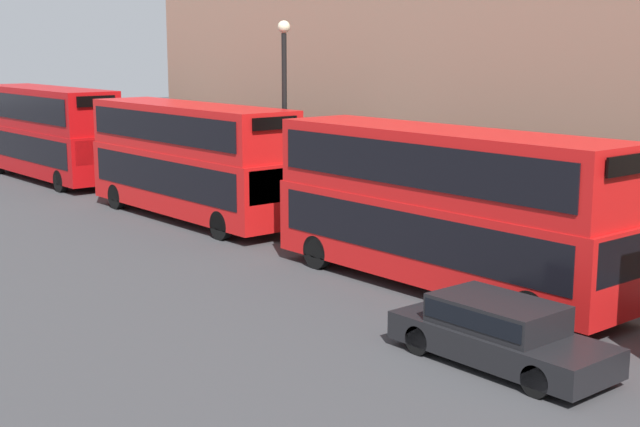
{
  "coord_description": "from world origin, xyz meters",
  "views": [
    {
      "loc": [
        -15.84,
        1.77,
        6.51
      ],
      "look_at": [
        0.48,
        21.29,
        1.66
      ],
      "focal_mm": 50.0,
      "sensor_mm": 36.0,
      "label": 1
    }
  ],
  "objects": [
    {
      "name": "bus_second_in_queue",
      "position": [
        1.6,
        17.55,
        2.38
      ],
      "size": [
        2.59,
        10.89,
        4.32
      ],
      "color": "red",
      "rests_on": "ground"
    },
    {
      "name": "bus_third_in_queue",
      "position": [
        1.6,
        30.24,
        2.39
      ],
      "size": [
        2.59,
        10.72,
        4.33
      ],
      "color": "red",
      "rests_on": "ground"
    },
    {
      "name": "bus_trailing",
      "position": [
        1.6,
        43.11,
        2.46
      ],
      "size": [
        2.59,
        10.7,
        4.47
      ],
      "color": "#B20C0F",
      "rests_on": "ground"
    },
    {
      "name": "car_hatchback",
      "position": [
        -1.8,
        12.83,
        0.73
      ],
      "size": [
        1.83,
        4.76,
        1.37
      ],
      "color": "black",
      "rests_on": "ground"
    },
    {
      "name": "street_lamp",
      "position": [
        3.47,
        26.83,
        4.45
      ],
      "size": [
        0.44,
        0.44,
        7.32
      ],
      "color": "black",
      "rests_on": "ground"
    },
    {
      "name": "pedestrian",
      "position": [
        3.9,
        41.67,
        0.75
      ],
      "size": [
        0.36,
        0.36,
        1.62
      ],
      "color": "maroon",
      "rests_on": "ground"
    }
  ]
}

